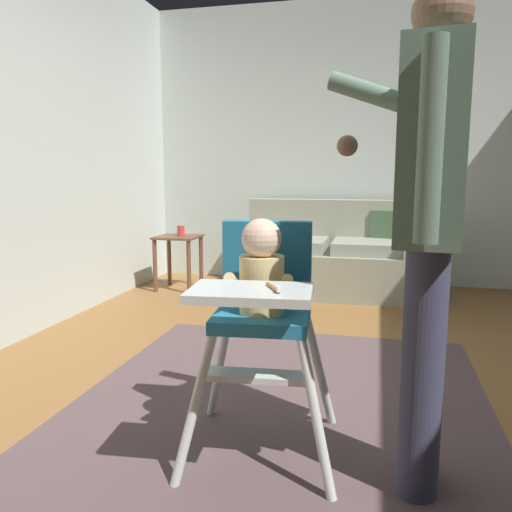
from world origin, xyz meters
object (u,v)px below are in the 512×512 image
object	(u,v)px
couch	(331,257)
high_chair	(262,293)
wall_clock	(452,73)
adult_standing	(429,218)
side_table	(178,250)
sippy_cup	(181,231)

from	to	relation	value
couch	high_chair	bearing A→B (deg)	-0.07
high_chair	wall_clock	distance (m)	3.83
adult_standing	side_table	size ratio (longest dim) A/B	3.26
high_chair	sippy_cup	bearing A→B (deg)	-157.50
high_chair	couch	bearing A→B (deg)	174.83
couch	side_table	bearing A→B (deg)	-80.83
side_table	sippy_cup	size ratio (longest dim) A/B	5.20
side_table	wall_clock	size ratio (longest dim) A/B	1.95
high_chair	wall_clock	world-z (taller)	wall_clock
high_chair	sippy_cup	distance (m)	3.05
couch	sippy_cup	bearing A→B (deg)	-80.63
couch	sippy_cup	distance (m)	1.46
couch	high_chair	xyz separation A→B (m)	(-0.00, -2.94, 0.32)
high_chair	side_table	distance (m)	3.08
couch	side_table	world-z (taller)	couch
side_table	sippy_cup	xyz separation A→B (m)	(0.03, 0.00, 0.19)
adult_standing	side_table	bearing A→B (deg)	-45.34
high_chair	side_table	size ratio (longest dim) A/B	1.83
high_chair	adult_standing	xyz separation A→B (m)	(0.59, -0.09, 0.31)
high_chair	adult_standing	distance (m)	0.67
sippy_cup	wall_clock	world-z (taller)	wall_clock
couch	wall_clock	size ratio (longest dim) A/B	6.30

